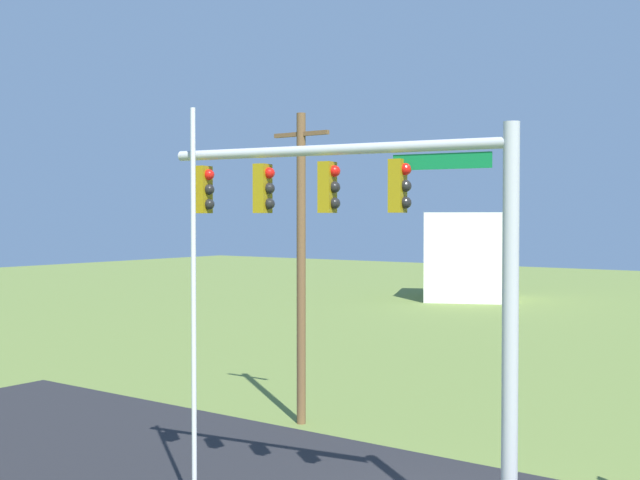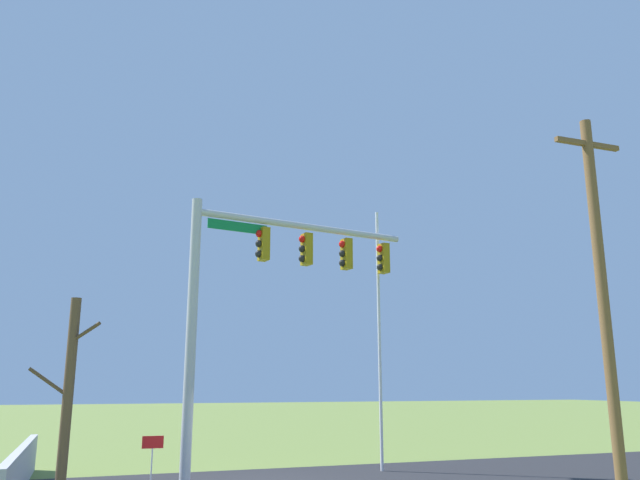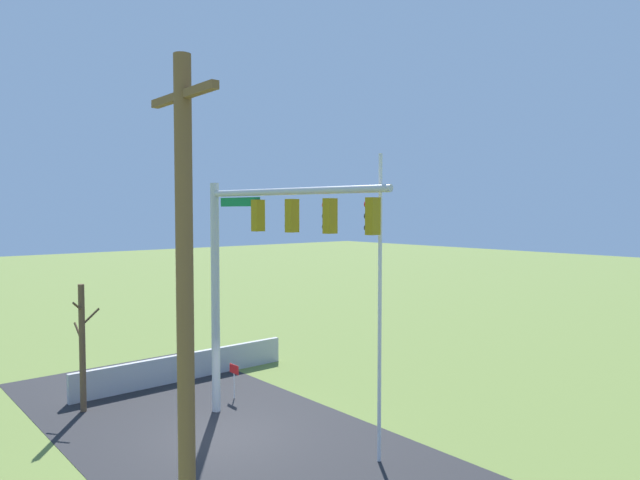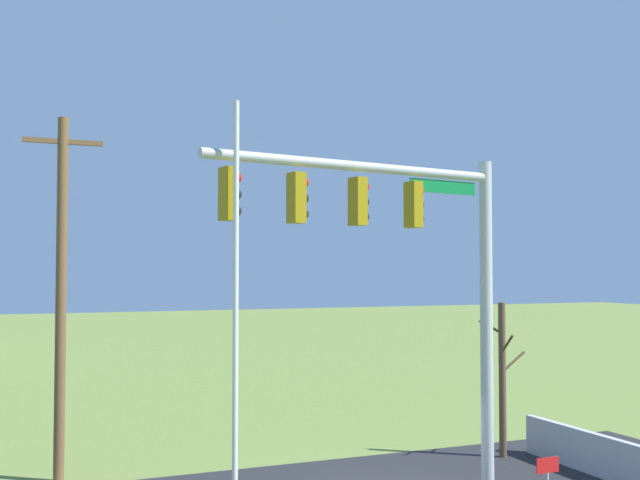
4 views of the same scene
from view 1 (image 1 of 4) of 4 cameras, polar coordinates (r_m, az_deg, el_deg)
The scene contains 4 objects.
signal_mast at distance 14.64m, azimuth 5.22°, elevation -0.34°, with size 6.88×1.36×7.56m.
flagpole at distance 16.43m, azimuth -8.91°, elevation -4.99°, with size 0.10×0.10×8.13m, color silver.
utility_pole at distance 23.17m, azimuth -1.34°, elevation -1.65°, with size 1.90×0.26×8.93m.
distant_building at distance 59.84m, azimuth 10.38°, elevation -1.11°, with size 6.94×5.91×6.31m, color silver.
Camera 1 is at (7.41, -13.83, 5.94)m, focal length 45.34 mm.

